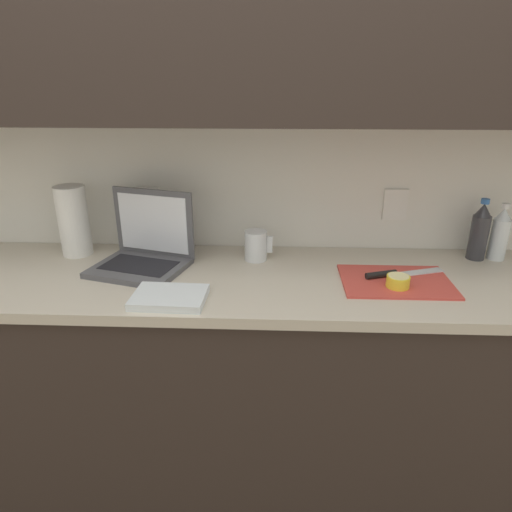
{
  "coord_description": "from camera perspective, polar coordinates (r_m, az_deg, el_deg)",
  "views": [
    {
      "loc": [
        0.23,
        -1.42,
        1.57
      ],
      "look_at": [
        0.17,
        -0.01,
        1.01
      ],
      "focal_mm": 32.0,
      "sensor_mm": 36.0,
      "label": 1
    }
  ],
  "objects": [
    {
      "name": "counter_unit",
      "position": [
        1.81,
        -6.24,
        -15.55
      ],
      "size": [
        2.35,
        0.59,
        0.93
      ],
      "color": "#332823",
      "rests_on": "ground_plane"
    },
    {
      "name": "measuring_cup",
      "position": [
        1.68,
        0.01,
        1.33
      ],
      "size": [
        0.1,
        0.08,
        0.11
      ],
      "color": "silver",
      "rests_on": "counter_unit"
    },
    {
      "name": "ground_plane",
      "position": [
        2.13,
        -5.07,
        -25.83
      ],
      "size": [
        12.0,
        12.0,
        0.0
      ],
      "primitive_type": "plane",
      "color": "#847056",
      "rests_on": "ground"
    },
    {
      "name": "bottle_green_soda",
      "position": [
        1.87,
        26.16,
        2.71
      ],
      "size": [
        0.06,
        0.06,
        0.23
      ],
      "color": "#333338",
      "rests_on": "counter_unit"
    },
    {
      "name": "cutting_board",
      "position": [
        1.58,
        17.08,
        -3.04
      ],
      "size": [
        0.36,
        0.26,
        0.01
      ],
      "primitive_type": "cube",
      "color": "#D1473D",
      "rests_on": "counter_unit"
    },
    {
      "name": "knife",
      "position": [
        1.61,
        16.57,
        -2.15
      ],
      "size": [
        0.29,
        0.12,
        0.02
      ],
      "rotation": [
        0.0,
        0.0,
        0.32
      ],
      "color": "silver",
      "rests_on": "cutting_board"
    },
    {
      "name": "bottle_oil_tall",
      "position": [
        1.9,
        28.2,
        2.4
      ],
      "size": [
        0.06,
        0.06,
        0.21
      ],
      "color": "silver",
      "rests_on": "counter_unit"
    },
    {
      "name": "lemon_half_cut",
      "position": [
        1.53,
        17.33,
        -3.03
      ],
      "size": [
        0.07,
        0.07,
        0.04
      ],
      "color": "yellow",
      "rests_on": "cutting_board"
    },
    {
      "name": "laptop",
      "position": [
        1.67,
        -13.69,
        0.82
      ],
      "size": [
        0.37,
        0.33,
        0.26
      ],
      "rotation": [
        0.0,
        0.0,
        -0.28
      ],
      "color": "#515156",
      "rests_on": "counter_unit"
    },
    {
      "name": "paper_towel_roll",
      "position": [
        1.84,
        -21.85,
        4.1
      ],
      "size": [
        0.11,
        0.11,
        0.26
      ],
      "color": "white",
      "rests_on": "counter_unit"
    },
    {
      "name": "wall_back",
      "position": [
        1.66,
        -5.92,
        21.23
      ],
      "size": [
        5.2,
        0.38,
        2.6
      ],
      "color": "white",
      "rests_on": "ground_plane"
    },
    {
      "name": "dish_towel",
      "position": [
        1.42,
        -10.76,
        -5.08
      ],
      "size": [
        0.23,
        0.17,
        0.02
      ],
      "primitive_type": "cube",
      "rotation": [
        0.0,
        0.0,
        -0.04
      ],
      "color": "white",
      "rests_on": "counter_unit"
    }
  ]
}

